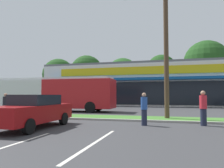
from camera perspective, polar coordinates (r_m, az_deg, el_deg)
The scene contains 17 objects.
grass_median at distance 14.91m, azimuth -5.36°, elevation -8.77°, with size 56.00×2.20×0.12m, color #427A2D.
curb_lip at distance 13.78m, azimuth -7.13°, elevation -9.23°, with size 56.00×0.24×0.12m, color #99968C.
parking_stripe_1 at distance 7.40m, azimuth -26.71°, elevation -14.81°, with size 0.12×4.80×0.01m, color silver.
parking_stripe_2 at distance 7.26m, azimuth -4.63°, elevation -15.34°, with size 0.12×4.80×0.01m, color silver.
storefront_building at distance 36.75m, azimuth 9.24°, elevation -0.39°, with size 31.26×14.55×6.45m.
tree_far_left at distance 51.51m, azimuth -14.06°, elevation 2.44°, with size 7.38×7.38×10.09m.
tree_left at distance 46.88m, azimuth -6.77°, elevation 3.31°, with size 7.03×7.03×10.24m.
tree_mid_left at distance 47.27m, azimuth 2.87°, elevation 2.60°, with size 7.16×7.16×9.78m.
tree_mid at distance 47.10m, azimuth 13.07°, elevation 3.82°, with size 6.29×6.29×10.27m.
tree_mid_right at distance 43.29m, azimuth 23.84°, elevation 5.28°, with size 8.07×8.07×11.66m.
utility_pole at distance 14.74m, azimuth 13.65°, elevation 15.01°, with size 3.03×2.40×11.48m.
city_bus at distance 21.99m, azimuth -15.23°, elevation -2.37°, with size 12.24×2.84×3.25m.
car_2 at distance 32.65m, azimuth -22.71°, elevation -4.14°, with size 4.56×1.87×1.51m.
car_3 at distance 10.92m, azimuth -20.31°, elevation -6.74°, with size 1.96×4.71×1.58m.
pedestrian_near_bench at distance 11.98m, azimuth 23.16°, elevation -5.92°, with size 0.36×0.36×1.79m.
pedestrian_by_pole at distance 11.24m, azimuth 8.56°, elevation -6.59°, with size 0.34×0.34×1.69m.
pedestrian_mid at distance 15.98m, azimuth -26.56°, elevation -5.23°, with size 0.34×0.34×1.70m.
Camera 1 is at (5.11, 0.07, 1.55)m, focal length 34.30 mm.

